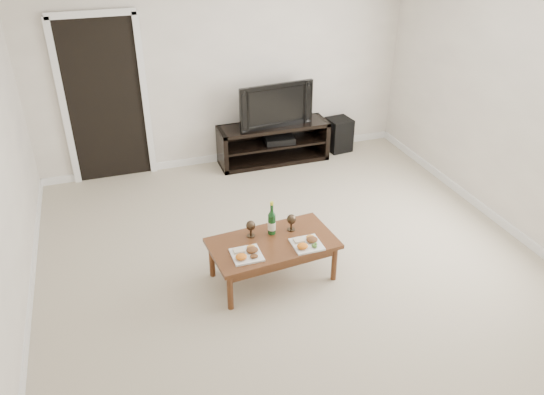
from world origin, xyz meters
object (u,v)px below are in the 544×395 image
Objects in this scene: television at (273,104)px; subwoofer at (339,134)px; coffee_table at (273,260)px; media_console at (273,143)px.

television reaches higher than subwoofer.
media_console is at bearing 71.22° from coffee_table.
subwoofer is at bearing -2.09° from television.
television is 0.88× the size of coffee_table.
coffee_table is (-0.85, -2.49, -0.07)m from media_console.
media_console is 1.46× the size of television.
media_console is 0.57m from television.
subwoofer is (1.03, 0.07, -0.04)m from media_console.
coffee_table is (-1.87, -2.55, -0.03)m from subwoofer.
subwoofer is at bearing 3.64° from media_console.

